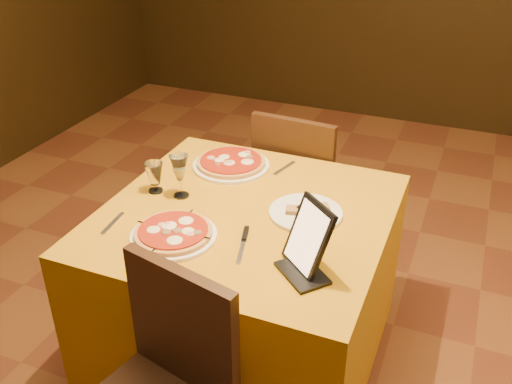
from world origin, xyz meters
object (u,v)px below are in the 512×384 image
at_px(chair_main_far, 305,187).
at_px(tablet, 308,237).
at_px(wine_glass, 180,176).
at_px(water_glass, 155,178).
at_px(pizza_near, 173,234).
at_px(main_table, 247,287).
at_px(pizza_far, 231,164).

xyz_separation_m(chair_main_far, tablet, (0.33, -1.03, 0.41)).
bearing_deg(wine_glass, chair_main_far, 69.12).
distance_m(chair_main_far, water_glass, 0.95).
bearing_deg(wine_glass, pizza_near, -66.51).
xyz_separation_m(main_table, pizza_near, (-0.17, -0.27, 0.39)).
bearing_deg(pizza_far, wine_glass, -103.89).
height_order(pizza_far, tablet, tablet).
height_order(main_table, water_glass, water_glass).
distance_m(chair_main_far, tablet, 1.16).
bearing_deg(pizza_far, main_table, -56.92).
distance_m(pizza_near, wine_glass, 0.31).
xyz_separation_m(water_glass, tablet, (0.74, -0.25, 0.06)).
bearing_deg(wine_glass, tablet, -22.43).
height_order(pizza_near, water_glass, water_glass).
height_order(chair_main_far, wine_glass, wine_glass).
distance_m(main_table, wine_glass, 0.56).
distance_m(main_table, pizza_far, 0.56).
height_order(chair_main_far, pizza_far, chair_main_far).
xyz_separation_m(main_table, water_glass, (-0.41, 0.01, 0.44)).
distance_m(pizza_far, water_glass, 0.38).
bearing_deg(water_glass, main_table, -0.90).
distance_m(main_table, tablet, 0.64).
relative_size(pizza_near, wine_glass, 1.67).
xyz_separation_m(wine_glass, water_glass, (-0.12, -0.01, -0.03)).
bearing_deg(pizza_near, water_glass, 131.23).
bearing_deg(tablet, wine_glass, -161.40).
xyz_separation_m(pizza_near, water_glass, (-0.24, 0.27, 0.05)).
xyz_separation_m(pizza_near, tablet, (0.50, 0.02, 0.10)).
bearing_deg(main_table, pizza_far, 123.08).
bearing_deg(chair_main_far, main_table, 94.03).
bearing_deg(tablet, pizza_far, 174.37).
bearing_deg(pizza_near, main_table, 56.67).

